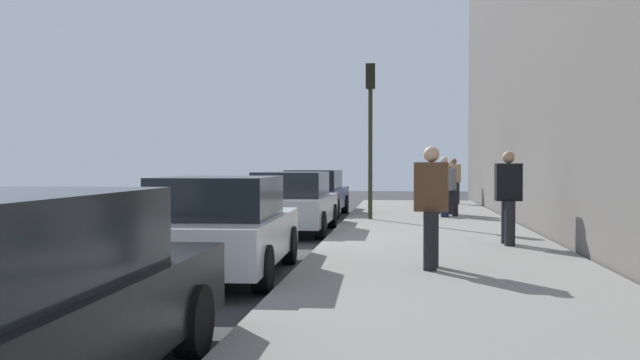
{
  "coord_description": "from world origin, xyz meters",
  "views": [
    {
      "loc": [
        -15.7,
        -2.55,
        1.69
      ],
      "look_at": [
        0.25,
        -0.68,
        1.33
      ],
      "focal_mm": 38.32,
      "sensor_mm": 36.0,
      "label": 1
    }
  ],
  "objects_px": {
    "pedestrian_grey_coat": "(449,187)",
    "traffic_light_pole": "(370,114)",
    "pedestrian_brown_coat": "(431,203)",
    "pedestrian_tan_coat": "(454,180)",
    "parked_car_black": "(4,304)",
    "parked_car_white": "(222,227)",
    "parked_car_navy": "(315,193)",
    "parked_car_silver": "(293,202)",
    "rolling_suitcase": "(445,208)",
    "pedestrian_black_coat": "(508,195)",
    "pedestrian_navy_coat": "(444,183)"
  },
  "relations": [
    {
      "from": "pedestrian_black_coat",
      "to": "pedestrian_tan_coat",
      "type": "height_order",
      "value": "pedestrian_black_coat"
    },
    {
      "from": "pedestrian_grey_coat",
      "to": "pedestrian_tan_coat",
      "type": "distance_m",
      "value": 6.58
    },
    {
      "from": "parked_car_black",
      "to": "parked_car_white",
      "type": "height_order",
      "value": "same"
    },
    {
      "from": "pedestrian_grey_coat",
      "to": "rolling_suitcase",
      "type": "distance_m",
      "value": 0.78
    },
    {
      "from": "parked_car_black",
      "to": "pedestrian_brown_coat",
      "type": "xyz_separation_m",
      "value": [
        5.96,
        -3.09,
        0.36
      ]
    },
    {
      "from": "parked_car_silver",
      "to": "parked_car_white",
      "type": "bearing_deg",
      "value": 179.64
    },
    {
      "from": "pedestrian_black_coat",
      "to": "parked_car_white",
      "type": "bearing_deg",
      "value": 125.63
    },
    {
      "from": "pedestrian_navy_coat",
      "to": "parked_car_white",
      "type": "bearing_deg",
      "value": 160.95
    },
    {
      "from": "pedestrian_brown_coat",
      "to": "pedestrian_tan_coat",
      "type": "bearing_deg",
      "value": -5.5
    },
    {
      "from": "parked_car_navy",
      "to": "pedestrian_black_coat",
      "type": "height_order",
      "value": "pedestrian_black_coat"
    },
    {
      "from": "parked_car_white",
      "to": "rolling_suitcase",
      "type": "height_order",
      "value": "parked_car_white"
    },
    {
      "from": "parked_car_white",
      "to": "parked_car_navy",
      "type": "xyz_separation_m",
      "value": [
        12.24,
        0.12,
        -0.0
      ]
    },
    {
      "from": "pedestrian_black_coat",
      "to": "rolling_suitcase",
      "type": "relative_size",
      "value": 2.03
    },
    {
      "from": "pedestrian_grey_coat",
      "to": "traffic_light_pole",
      "type": "relative_size",
      "value": 0.37
    },
    {
      "from": "parked_car_black",
      "to": "pedestrian_navy_coat",
      "type": "relative_size",
      "value": 2.61
    },
    {
      "from": "parked_car_white",
      "to": "pedestrian_grey_coat",
      "type": "height_order",
      "value": "pedestrian_grey_coat"
    },
    {
      "from": "parked_car_silver",
      "to": "rolling_suitcase",
      "type": "xyz_separation_m",
      "value": [
        3.74,
        -3.94,
        -0.34
      ]
    },
    {
      "from": "parked_car_navy",
      "to": "pedestrian_tan_coat",
      "type": "distance_m",
      "value": 7.07
    },
    {
      "from": "pedestrian_black_coat",
      "to": "pedestrian_brown_coat",
      "type": "relative_size",
      "value": 0.99
    },
    {
      "from": "parked_car_black",
      "to": "pedestrian_tan_coat",
      "type": "relative_size",
      "value": 2.62
    },
    {
      "from": "parked_car_black",
      "to": "parked_car_white",
      "type": "distance_m",
      "value": 5.77
    },
    {
      "from": "parked_car_silver",
      "to": "parked_car_navy",
      "type": "bearing_deg",
      "value": 1.6
    },
    {
      "from": "pedestrian_brown_coat",
      "to": "parked_car_white",
      "type": "bearing_deg",
      "value": 93.4
    },
    {
      "from": "parked_car_navy",
      "to": "pedestrian_grey_coat",
      "type": "relative_size",
      "value": 2.66
    },
    {
      "from": "traffic_light_pole",
      "to": "rolling_suitcase",
      "type": "distance_m",
      "value": 3.59
    },
    {
      "from": "parked_car_navy",
      "to": "parked_car_black",
      "type": "bearing_deg",
      "value": -179.49
    },
    {
      "from": "pedestrian_navy_coat",
      "to": "pedestrian_black_coat",
      "type": "bearing_deg",
      "value": -175.29
    },
    {
      "from": "parked_car_navy",
      "to": "rolling_suitcase",
      "type": "relative_size",
      "value": 4.91
    },
    {
      "from": "pedestrian_tan_coat",
      "to": "traffic_light_pole",
      "type": "xyz_separation_m",
      "value": [
        -8.02,
        2.95,
        2.01
      ]
    },
    {
      "from": "pedestrian_brown_coat",
      "to": "pedestrian_tan_coat",
      "type": "height_order",
      "value": "pedestrian_brown_coat"
    },
    {
      "from": "parked_car_black",
      "to": "parked_car_white",
      "type": "xyz_separation_m",
      "value": [
        5.77,
        0.04,
        -0.0
      ]
    },
    {
      "from": "pedestrian_navy_coat",
      "to": "pedestrian_brown_coat",
      "type": "distance_m",
      "value": 11.58
    },
    {
      "from": "pedestrian_black_coat",
      "to": "rolling_suitcase",
      "type": "xyz_separation_m",
      "value": [
        6.94,
        0.76,
        -0.69
      ]
    },
    {
      "from": "pedestrian_navy_coat",
      "to": "rolling_suitcase",
      "type": "height_order",
      "value": "pedestrian_navy_coat"
    },
    {
      "from": "parked_car_silver",
      "to": "parked_car_navy",
      "type": "height_order",
      "value": "same"
    },
    {
      "from": "pedestrian_brown_coat",
      "to": "traffic_light_pole",
      "type": "bearing_deg",
      "value": 8.08
    },
    {
      "from": "parked_car_white",
      "to": "pedestrian_grey_coat",
      "type": "distance_m",
      "value": 11.56
    },
    {
      "from": "parked_car_black",
      "to": "pedestrian_grey_coat",
      "type": "distance_m",
      "value": 17.06
    },
    {
      "from": "parked_car_black",
      "to": "pedestrian_black_coat",
      "type": "relative_size",
      "value": 2.59
    },
    {
      "from": "parked_car_white",
      "to": "parked_car_black",
      "type": "bearing_deg",
      "value": -179.56
    },
    {
      "from": "pedestrian_grey_coat",
      "to": "pedestrian_brown_coat",
      "type": "bearing_deg",
      "value": 174.5
    },
    {
      "from": "parked_car_silver",
      "to": "pedestrian_black_coat",
      "type": "distance_m",
      "value": 5.69
    },
    {
      "from": "parked_car_black",
      "to": "traffic_light_pole",
      "type": "relative_size",
      "value": 1.06
    },
    {
      "from": "pedestrian_navy_coat",
      "to": "rolling_suitcase",
      "type": "distance_m",
      "value": 1.56
    },
    {
      "from": "pedestrian_brown_coat",
      "to": "parked_car_silver",
      "type": "bearing_deg",
      "value": 25.75
    },
    {
      "from": "pedestrian_navy_coat",
      "to": "pedestrian_grey_coat",
      "type": "relative_size",
      "value": 1.09
    },
    {
      "from": "parked_car_navy",
      "to": "pedestrian_tan_coat",
      "type": "height_order",
      "value": "pedestrian_tan_coat"
    },
    {
      "from": "rolling_suitcase",
      "to": "parked_car_navy",
      "type": "bearing_deg",
      "value": 65.02
    },
    {
      "from": "pedestrian_black_coat",
      "to": "pedestrian_tan_coat",
      "type": "bearing_deg",
      "value": -0.18
    },
    {
      "from": "parked_car_white",
      "to": "rolling_suitcase",
      "type": "xyz_separation_m",
      "value": [
        10.33,
        -3.98,
        -0.34
      ]
    }
  ]
}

